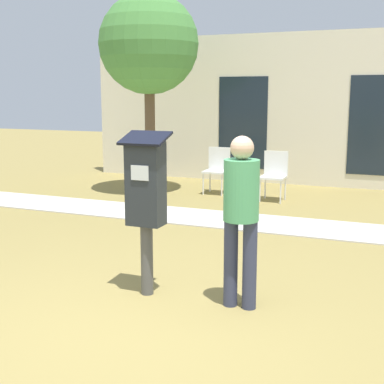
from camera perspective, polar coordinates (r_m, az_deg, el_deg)
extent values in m
plane|color=olive|center=(4.65, -6.26, -14.29)|extent=(40.00, 40.00, 0.00)
cube|color=beige|center=(8.17, 7.14, -3.28)|extent=(12.00, 1.10, 0.02)
cube|color=beige|center=(11.68, 12.31, 8.57)|extent=(10.00, 0.24, 3.20)
cube|color=#19232D|center=(11.89, 5.43, 7.34)|extent=(1.10, 0.02, 2.00)
cube|color=#19232D|center=(11.40, 19.11, 6.68)|extent=(1.10, 0.02, 2.00)
cylinder|color=#4C4C4C|center=(5.26, -4.83, -7.20)|extent=(0.12, 0.12, 0.70)
cube|color=#23282D|center=(5.08, -4.96, 0.89)|extent=(0.34, 0.22, 0.80)
cube|color=silver|center=(4.96, -5.59, 2.04)|extent=(0.18, 0.01, 0.14)
cube|color=black|center=(5.03, -5.04, 5.74)|extent=(0.44, 0.31, 0.12)
cylinder|color=#333851|center=(4.96, 4.15, -7.56)|extent=(0.13, 0.13, 0.82)
cylinder|color=#333851|center=(4.91, 6.17, -7.78)|extent=(0.13, 0.13, 0.82)
cylinder|color=#4C9E66|center=(4.77, 5.29, 0.18)|extent=(0.32, 0.32, 0.55)
sphere|color=#D8AD8C|center=(4.71, 5.37, 4.73)|extent=(0.21, 0.21, 0.21)
cylinder|color=white|center=(10.35, 1.21, 0.86)|extent=(0.03, 0.03, 0.42)
cylinder|color=white|center=(10.23, 3.19, 0.72)|extent=(0.03, 0.03, 0.42)
cylinder|color=white|center=(10.70, 1.94, 1.17)|extent=(0.03, 0.03, 0.42)
cylinder|color=white|center=(10.58, 3.87, 1.04)|extent=(0.03, 0.03, 0.42)
cube|color=white|center=(10.43, 2.56, 2.19)|extent=(0.44, 0.44, 0.04)
cube|color=white|center=(10.59, 2.94, 3.61)|extent=(0.44, 0.04, 0.44)
cylinder|color=white|center=(9.72, 7.25, 0.14)|extent=(0.03, 0.03, 0.42)
cylinder|color=white|center=(9.64, 9.43, -0.01)|extent=(0.03, 0.03, 0.42)
cylinder|color=white|center=(10.09, 7.81, 0.50)|extent=(0.03, 0.03, 0.42)
cylinder|color=white|center=(10.00, 9.92, 0.36)|extent=(0.03, 0.03, 0.42)
cube|color=white|center=(9.82, 8.64, 1.57)|extent=(0.44, 0.44, 0.04)
cube|color=white|center=(9.98, 8.95, 3.08)|extent=(0.44, 0.04, 0.44)
cylinder|color=brown|center=(10.51, -4.49, 5.86)|extent=(0.20, 0.20, 2.20)
sphere|color=#47843D|center=(10.52, -4.63, 15.49)|extent=(1.90, 1.90, 1.90)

